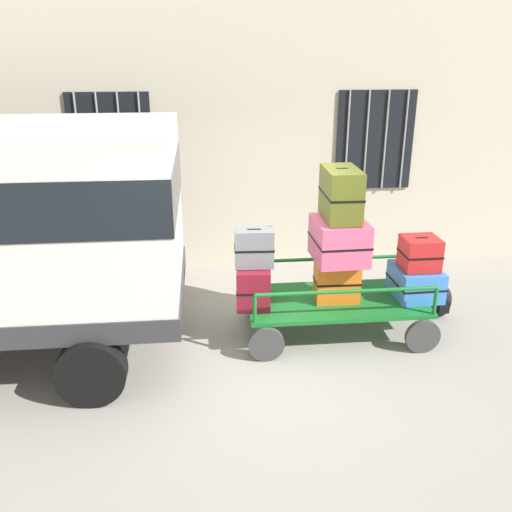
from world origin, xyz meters
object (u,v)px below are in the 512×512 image
(suitcase_midleft_bottom, at_px, (337,280))
(luggage_cart, at_px, (335,305))
(backpack, at_px, (441,302))
(suitcase_midleft_middle, at_px, (339,240))
(suitcase_left_middle, at_px, (254,248))
(suitcase_center_middle, at_px, (420,253))
(suitcase_left_bottom, at_px, (254,283))
(suitcase_center_bottom, at_px, (416,282))
(suitcase_midleft_top, at_px, (341,194))

(suitcase_midleft_bottom, bearing_deg, luggage_cart, 90.00)
(backpack, bearing_deg, suitcase_midleft_middle, -168.27)
(suitcase_left_middle, bearing_deg, luggage_cart, 1.84)
(luggage_cart, height_order, suitcase_center_middle, suitcase_center_middle)
(suitcase_midleft_bottom, xyz_separation_m, suitcase_center_middle, (1.00, 0.01, 0.31))
(suitcase_left_bottom, relative_size, suitcase_center_bottom, 1.12)
(suitcase_midleft_middle, distance_m, backpack, 1.85)
(luggage_cart, xyz_separation_m, suitcase_midleft_top, (-0.00, 0.01, 1.40))
(luggage_cart, bearing_deg, suitcase_midleft_top, 90.00)
(suitcase_midleft_bottom, height_order, suitcase_center_middle, suitcase_center_middle)
(suitcase_center_middle, height_order, backpack, suitcase_center_middle)
(suitcase_center_middle, relative_size, backpack, 0.99)
(luggage_cart, relative_size, suitcase_midleft_top, 3.19)
(luggage_cart, relative_size, suitcase_center_bottom, 3.44)
(suitcase_center_bottom, relative_size, suitcase_center_middle, 1.49)
(suitcase_midleft_bottom, relative_size, suitcase_midleft_middle, 0.74)
(luggage_cart, relative_size, suitcase_midleft_bottom, 4.15)
(suitcase_midleft_top, bearing_deg, suitcase_midleft_middle, -90.00)
(suitcase_midleft_middle, relative_size, suitcase_center_middle, 1.68)
(luggage_cart, bearing_deg, suitcase_midleft_middle, -90.00)
(suitcase_midleft_bottom, distance_m, suitcase_midleft_middle, 0.51)
(suitcase_left_bottom, xyz_separation_m, suitcase_midleft_bottom, (1.00, -0.07, 0.02))
(suitcase_left_middle, relative_size, suitcase_midleft_middle, 0.64)
(luggage_cart, distance_m, suitcase_left_bottom, 1.05)
(suitcase_midleft_top, xyz_separation_m, suitcase_center_bottom, (1.00, -0.01, -1.13))
(luggage_cart, relative_size, suitcase_midleft_middle, 3.06)
(suitcase_midleft_middle, height_order, suitcase_midleft_top, suitcase_midleft_top)
(suitcase_midleft_top, xyz_separation_m, backpack, (1.51, 0.27, -1.56))
(suitcase_midleft_top, bearing_deg, suitcase_midleft_bottom, -90.00)
(suitcase_left_middle, xyz_separation_m, backpack, (2.51, 0.32, -0.96))
(suitcase_left_bottom, relative_size, suitcase_left_middle, 1.56)
(suitcase_left_bottom, relative_size, suitcase_midleft_bottom, 1.36)
(luggage_cart, distance_m, suitcase_midleft_bottom, 0.35)
(suitcase_left_bottom, height_order, suitcase_midleft_middle, suitcase_midleft_middle)
(suitcase_left_middle, xyz_separation_m, suitcase_center_bottom, (2.00, 0.04, -0.53))
(suitcase_left_middle, height_order, suitcase_midleft_bottom, suitcase_left_middle)
(suitcase_left_middle, bearing_deg, suitcase_center_middle, 0.17)
(suitcase_center_bottom, distance_m, backpack, 0.72)
(suitcase_center_middle, bearing_deg, backpack, 31.43)
(suitcase_midleft_middle, bearing_deg, luggage_cart, 90.00)
(suitcase_midleft_bottom, height_order, suitcase_midleft_middle, suitcase_midleft_middle)
(suitcase_midleft_middle, height_order, backpack, suitcase_midleft_middle)
(luggage_cart, xyz_separation_m, suitcase_center_middle, (1.00, -0.03, 0.66))
(suitcase_midleft_bottom, distance_m, backpack, 1.62)
(luggage_cart, xyz_separation_m, suitcase_left_bottom, (-1.00, 0.04, 0.33))
(suitcase_left_bottom, height_order, suitcase_midleft_top, suitcase_midleft_top)
(suitcase_left_middle, height_order, suitcase_center_middle, suitcase_left_middle)
(suitcase_midleft_top, distance_m, suitcase_center_bottom, 1.51)
(suitcase_left_bottom, xyz_separation_m, backpack, (2.51, 0.25, -0.49))
(suitcase_center_middle, bearing_deg, suitcase_left_bottom, 178.21)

